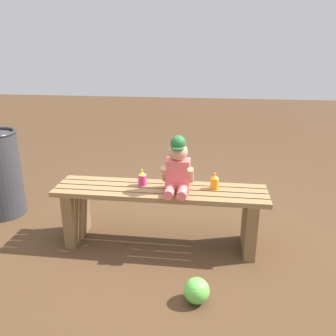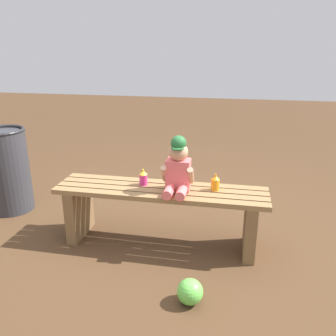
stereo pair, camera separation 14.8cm
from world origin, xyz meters
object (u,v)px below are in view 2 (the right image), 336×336
object	(u,v)px
trash_bin	(7,170)
sippy_cup_right	(215,183)
toy_ball	(190,292)
sippy_cup_left	(143,177)
park_bench	(161,207)
child_figure	(178,168)

from	to	relation	value
trash_bin	sippy_cup_right	bearing A→B (deg)	-8.10
sippy_cup_right	toy_ball	xyz separation A→B (m)	(-0.08, -0.68, -0.43)
sippy_cup_left	trash_bin	bearing A→B (deg)	168.73
park_bench	toy_ball	xyz separation A→B (m)	(0.31, -0.63, -0.23)
child_figure	trash_bin	distance (m)	1.67
park_bench	trash_bin	xyz separation A→B (m)	(-1.48, 0.31, 0.08)
trash_bin	toy_ball	bearing A→B (deg)	-27.72
park_bench	child_figure	bearing A→B (deg)	-9.35
sippy_cup_left	trash_bin	distance (m)	1.37
child_figure	toy_ball	size ratio (longest dim) A/B	2.60
child_figure	trash_bin	bearing A→B (deg)	168.33
park_bench	sippy_cup_left	bearing A→B (deg)	162.54
park_bench	trash_bin	world-z (taller)	trash_bin
park_bench	sippy_cup_left	distance (m)	0.25
sippy_cup_left	toy_ball	bearing A→B (deg)	-56.13
child_figure	sippy_cup_right	bearing A→B (deg)	14.03
toy_ball	park_bench	bearing A→B (deg)	116.29
child_figure	sippy_cup_right	world-z (taller)	child_figure
sippy_cup_right	toy_ball	world-z (taller)	sippy_cup_right
child_figure	sippy_cup_right	distance (m)	0.30
sippy_cup_right	sippy_cup_left	bearing A→B (deg)	180.00
sippy_cup_right	toy_ball	distance (m)	0.81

